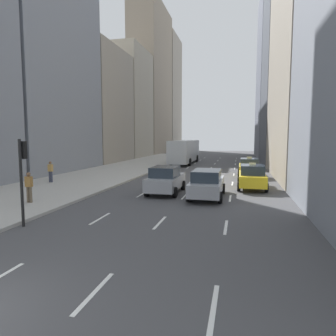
# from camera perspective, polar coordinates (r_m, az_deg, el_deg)

# --- Properties ---
(sidewalk_left) EXTENTS (8.00, 66.00, 0.15)m
(sidewalk_left) POSITION_cam_1_polar(r_m,az_deg,el_deg) (33.90, -8.99, -0.33)
(sidewalk_left) COLOR #ADAAA3
(sidewalk_left) RESTS_ON ground
(lane_markings) EXTENTS (5.72, 56.00, 0.01)m
(lane_markings) POSITION_cam_1_polar(r_m,az_deg,el_deg) (27.60, 6.48, -1.83)
(lane_markings) COLOR white
(lane_markings) RESTS_ON ground
(building_row_left) EXTENTS (6.00, 82.71, 33.10)m
(building_row_left) POSITION_cam_1_polar(r_m,az_deg,el_deg) (55.62, -8.11, 16.27)
(building_row_left) COLOR gray
(building_row_left) RESTS_ON ground
(building_row_right) EXTENTS (6.00, 62.89, 32.72)m
(building_row_right) POSITION_cam_1_polar(r_m,az_deg,el_deg) (38.07, 23.91, 22.30)
(building_row_right) COLOR gray
(building_row_right) RESTS_ON ground
(taxi_lead) EXTENTS (2.02, 4.40, 1.87)m
(taxi_lead) POSITION_cam_1_polar(r_m,az_deg,el_deg) (29.05, 15.17, 0.13)
(taxi_lead) COLOR yellow
(taxi_lead) RESTS_ON ground
(taxi_second) EXTENTS (2.02, 4.40, 1.87)m
(taxi_second) POSITION_cam_1_polar(r_m,az_deg,el_deg) (22.24, 15.71, -1.57)
(taxi_second) COLOR yellow
(taxi_second) RESTS_ON ground
(sedan_black_near) EXTENTS (2.02, 4.91, 1.72)m
(sedan_black_near) POSITION_cam_1_polar(r_m,az_deg,el_deg) (18.40, 7.44, -2.92)
(sedan_black_near) COLOR #9EA0A5
(sedan_black_near) RESTS_ON ground
(sedan_silver_behind) EXTENTS (2.02, 4.42, 1.78)m
(sedan_silver_behind) POSITION_cam_1_polar(r_m,az_deg,el_deg) (19.69, -0.44, -2.23)
(sedan_silver_behind) COLOR #9EA0A5
(sedan_silver_behind) RESTS_ON ground
(city_bus) EXTENTS (2.80, 11.61, 3.25)m
(city_bus) POSITION_cam_1_polar(r_m,az_deg,el_deg) (42.25, 3.18, 3.27)
(city_bus) COLOR #B7BCC1
(city_bus) RESTS_ON ground
(pedestrian_mid_block) EXTENTS (0.36, 0.22, 1.65)m
(pedestrian_mid_block) POSITION_cam_1_polar(r_m,az_deg,el_deg) (17.83, -24.96, -3.08)
(pedestrian_mid_block) COLOR brown
(pedestrian_mid_block) RESTS_ON sidewalk_left
(pedestrian_far_walking) EXTENTS (0.36, 0.22, 1.65)m
(pedestrian_far_walking) POSITION_cam_1_polar(r_m,az_deg,el_deg) (25.26, -21.48, -0.47)
(pedestrian_far_walking) COLOR #383D51
(pedestrian_far_walking) RESTS_ON sidewalk_left
(traffic_light_pole) EXTENTS (0.24, 0.42, 3.60)m
(traffic_light_pole) POSITION_cam_1_polar(r_m,az_deg,el_deg) (13.59, -26.01, -0.03)
(traffic_light_pole) COLOR black
(traffic_light_pole) RESTS_ON ground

